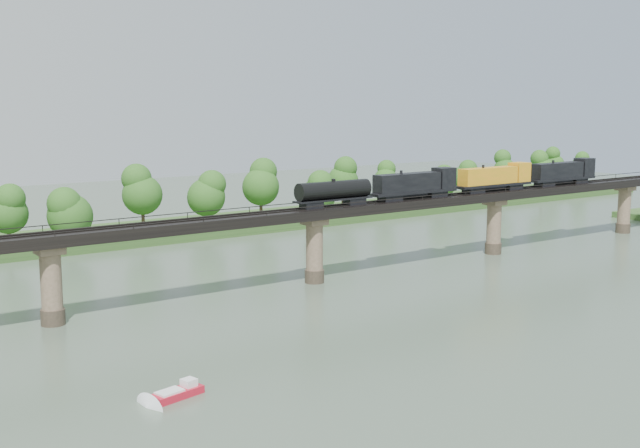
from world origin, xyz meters
TOP-DOWN VIEW (x-y plane):
  - ground at (0.00, 0.00)m, footprint 400.00×400.00m
  - far_bank at (0.00, 85.00)m, footprint 300.00×24.00m
  - bridge at (0.00, 30.00)m, footprint 236.00×30.00m
  - bridge_superstructure at (0.00, 30.00)m, footprint 220.00×4.90m
  - far_treeline at (-8.21, 80.52)m, footprint 289.06×17.54m
  - freight_train at (33.20, 30.00)m, footprint 70.83×2.76m
  - motorboat at (-38.36, -1.71)m, footprint 5.48×2.93m

SIDE VIEW (x-z plane):
  - ground at x=0.00m, z-range 0.00..0.00m
  - motorboat at x=-38.36m, z-range -0.23..1.23m
  - far_bank at x=0.00m, z-range 0.00..1.60m
  - bridge at x=0.00m, z-range -0.29..11.21m
  - far_treeline at x=-8.21m, z-range 2.03..15.63m
  - bridge_superstructure at x=0.00m, z-range 11.42..12.17m
  - freight_train at x=33.20m, z-range 11.39..16.27m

